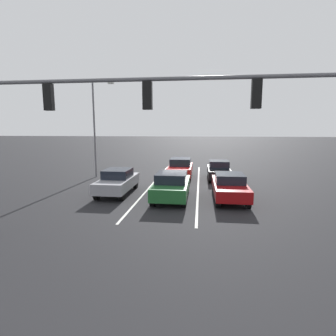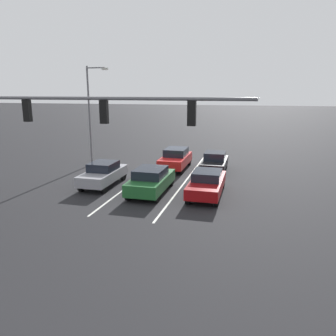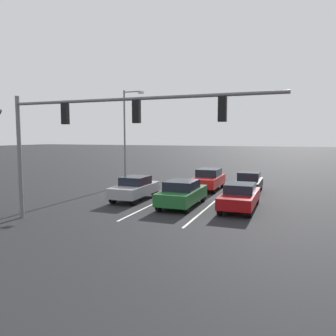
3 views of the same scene
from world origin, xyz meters
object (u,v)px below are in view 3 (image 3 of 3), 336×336
object	(u,v)px
car_darkgreen_midlane_front	(182,193)
traffic_signal_gantry	(94,124)
car_red_midlane_second	(208,179)
car_black_leftlane_second	(249,182)
car_maroon_leftlane_front	(240,196)
car_gray_rightlane_front	(135,188)
street_lamp_right_shoulder	(127,131)

from	to	relation	value
car_darkgreen_midlane_front	traffic_signal_gantry	size ratio (longest dim) A/B	0.35
car_darkgreen_midlane_front	car_red_midlane_second	size ratio (longest dim) A/B	1.02
car_black_leftlane_second	car_maroon_leftlane_front	bearing A→B (deg)	92.11
car_maroon_leftlane_front	traffic_signal_gantry	distance (m)	9.01
car_black_leftlane_second	car_red_midlane_second	xyz separation A→B (m)	(3.06, -0.15, 0.08)
car_gray_rightlane_front	car_maroon_leftlane_front	bearing A→B (deg)	176.98
car_gray_rightlane_front	car_black_leftlane_second	bearing A→B (deg)	-139.91
car_darkgreen_midlane_front	car_gray_rightlane_front	size ratio (longest dim) A/B	1.05
car_black_leftlane_second	street_lamp_right_shoulder	xyz separation A→B (m)	(9.95, 0.08, 3.77)
car_darkgreen_midlane_front	car_black_leftlane_second	bearing A→B (deg)	-116.23
car_black_leftlane_second	car_red_midlane_second	size ratio (longest dim) A/B	0.94
car_gray_rightlane_front	street_lamp_right_shoulder	bearing A→B (deg)	-57.62
car_gray_rightlane_front	traffic_signal_gantry	world-z (taller)	traffic_signal_gantry
car_maroon_leftlane_front	street_lamp_right_shoulder	bearing A→B (deg)	-29.56
car_darkgreen_midlane_front	car_black_leftlane_second	distance (m)	6.96
car_maroon_leftlane_front	traffic_signal_gantry	size ratio (longest dim) A/B	0.38
car_red_midlane_second	street_lamp_right_shoulder	world-z (taller)	street_lamp_right_shoulder
car_maroon_leftlane_front	car_red_midlane_second	bearing A→B (deg)	-61.34
car_black_leftlane_second	street_lamp_right_shoulder	distance (m)	10.64
car_black_leftlane_second	street_lamp_right_shoulder	bearing A→B (deg)	0.46
car_maroon_leftlane_front	car_darkgreen_midlane_front	size ratio (longest dim) A/B	1.06
car_darkgreen_midlane_front	car_red_midlane_second	distance (m)	6.39
car_darkgreen_midlane_front	car_black_leftlane_second	xyz separation A→B (m)	(-3.08, -6.24, -0.03)
car_red_midlane_second	car_gray_rightlane_front	bearing A→B (deg)	58.45
car_darkgreen_midlane_front	street_lamp_right_shoulder	bearing A→B (deg)	-41.87
car_darkgreen_midlane_front	traffic_signal_gantry	bearing A→B (deg)	66.36
car_darkgreen_midlane_front	car_black_leftlane_second	size ratio (longest dim) A/B	1.08
car_maroon_leftlane_front	car_red_midlane_second	xyz separation A→B (m)	(3.27, -5.99, 0.08)
car_gray_rightlane_front	car_red_midlane_second	size ratio (longest dim) A/B	0.97
car_maroon_leftlane_front	car_gray_rightlane_front	xyz separation A→B (m)	(6.73, -0.36, 0.03)
traffic_signal_gantry	street_lamp_right_shoulder	bearing A→B (deg)	-68.81
car_darkgreen_midlane_front	car_gray_rightlane_front	distance (m)	3.52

